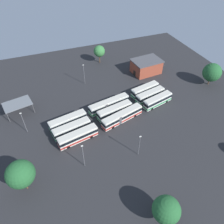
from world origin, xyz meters
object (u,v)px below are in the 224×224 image
at_px(bus_row2_slot2, 145,90).
at_px(lamp_post_near_entrance, 83,155).
at_px(tree_northwest, 166,210).
at_px(bus_row0_slot0, 78,136).
at_px(lamp_post_far_corner, 24,122).
at_px(lamp_post_mid_lot, 139,145).
at_px(bus_row0_slot2, 68,121).
at_px(bus_row1_slot1, 115,111).
at_px(bus_row1_slot2, 109,104).
at_px(tree_east_edge, 99,51).
at_px(bus_row0_slot1, 72,129).
at_px(bus_row2_slot0, 158,100).
at_px(bus_row2_slot1, 150,95).
at_px(tree_northeast, 212,72).
at_px(maintenance_shelter, 17,104).
at_px(tree_north_edge, 20,174).
at_px(lamp_post_by_building, 84,74).
at_px(bus_row1_slot0, 122,117).
at_px(depot_building, 146,66).

xyz_separation_m(bus_row2_slot2, lamp_post_near_entrance, (-30.42, -23.13, 2.75)).
bearing_deg(tree_northwest, bus_row0_slot0, 111.63).
xyz_separation_m(lamp_post_near_entrance, lamp_post_far_corner, (-13.44, 18.81, -0.26)).
height_order(lamp_post_near_entrance, lamp_post_mid_lot, lamp_post_near_entrance).
xyz_separation_m(bus_row0_slot2, bus_row1_slot1, (15.84, -0.82, 0.00)).
height_order(bus_row1_slot2, tree_east_edge, tree_east_edge).
distance_m(bus_row0_slot1, bus_row2_slot0, 31.92).
xyz_separation_m(bus_row0_slot1, tree_northwest, (12.58, -33.13, 2.92)).
bearing_deg(bus_row2_slot1, bus_row2_slot0, -75.08).
relative_size(lamp_post_near_entrance, tree_northeast, 0.93).
xyz_separation_m(bus_row1_slot1, maintenance_shelter, (-30.11, 12.98, 1.95)).
relative_size(bus_row0_slot2, tree_east_edge, 1.53).
bearing_deg(tree_east_edge, lamp_post_far_corner, -136.60).
xyz_separation_m(bus_row1_slot2, tree_north_edge, (-29.77, -21.08, 4.36)).
bearing_deg(bus_row0_slot1, lamp_post_far_corner, 156.72).
bearing_deg(lamp_post_by_building, lamp_post_near_entrance, -106.11).
relative_size(bus_row2_slot2, lamp_post_far_corner, 1.48).
relative_size(bus_row0_slot1, lamp_post_far_corner, 1.53).
distance_m(bus_row1_slot2, lamp_post_near_entrance, 24.89).
height_order(bus_row1_slot0, maintenance_shelter, maintenance_shelter).
bearing_deg(bus_row0_slot1, bus_row0_slot0, -75.98).
bearing_deg(bus_row2_slot1, tree_northwest, -114.86).
xyz_separation_m(lamp_post_by_building, lamp_post_mid_lot, (4.30, -39.86, -0.51)).
xyz_separation_m(maintenance_shelter, tree_north_edge, (-0.30, -30.24, 2.40)).
xyz_separation_m(lamp_post_by_building, tree_north_edge, (-26.15, -39.12, 1.50)).
bearing_deg(maintenance_shelter, tree_north_edge, -90.56).
height_order(lamp_post_by_building, tree_northeast, tree_northeast).
xyz_separation_m(bus_row1_slot1, lamp_post_mid_lot, (0.04, -18.01, 2.34)).
height_order(bus_row2_slot2, tree_northeast, tree_northeast).
height_order(tree_northwest, tree_northeast, tree_northeast).
height_order(bus_row1_slot2, tree_northeast, tree_northeast).
bearing_deg(bus_row2_slot2, bus_row2_slot1, -87.03).
bearing_deg(bus_row0_slot0, tree_northwest, -68.37).
xyz_separation_m(bus_row0_slot1, lamp_post_mid_lot, (15.48, -14.99, 2.34)).
bearing_deg(tree_north_edge, tree_east_edge, 55.10).
xyz_separation_m(lamp_post_far_corner, tree_north_edge, (-1.73, -19.93, 1.87)).
bearing_deg(tree_east_edge, depot_building, -44.43).
distance_m(bus_row0_slot0, tree_east_edge, 48.48).
bearing_deg(tree_east_edge, lamp_post_near_entrance, -112.97).
relative_size(lamp_post_by_building, tree_northwest, 1.10).
bearing_deg(tree_north_edge, bus_row1_slot0, 23.36).
distance_m(maintenance_shelter, lamp_post_near_entrance, 32.71).
relative_size(lamp_post_far_corner, tree_northeast, 0.87).
height_order(bus_row0_slot1, bus_row2_slot0, same).
height_order(lamp_post_by_building, tree_northwest, lamp_post_by_building).
bearing_deg(lamp_post_far_corner, bus_row1_slot2, 2.35).
relative_size(bus_row0_slot2, lamp_post_mid_lot, 1.64).
height_order(bus_row2_slot0, tree_east_edge, tree_east_edge).
height_order(bus_row2_slot1, tree_east_edge, tree_east_edge).
xyz_separation_m(maintenance_shelter, lamp_post_near_entrance, (14.87, -29.12, 0.80)).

